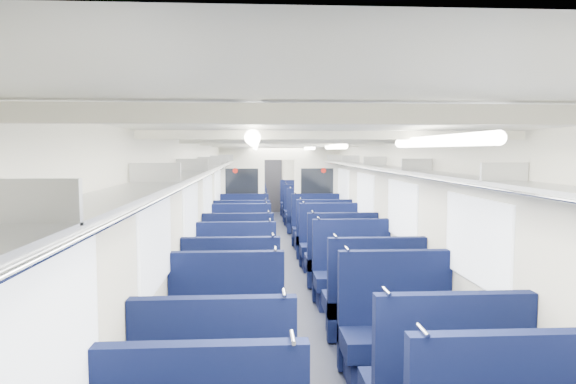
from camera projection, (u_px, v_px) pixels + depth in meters
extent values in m
cube|color=black|center=(285.00, 268.00, 9.70)|extent=(2.80, 18.00, 0.01)
cube|color=white|center=(285.00, 143.00, 9.51)|extent=(2.80, 18.00, 0.01)
cube|color=beige|center=(210.00, 207.00, 9.52)|extent=(0.02, 18.00, 2.35)
cube|color=black|center=(211.00, 250.00, 9.59)|extent=(0.03, 17.90, 0.70)
cube|color=beige|center=(359.00, 206.00, 9.69)|extent=(0.02, 18.00, 2.35)
cube|color=black|center=(358.00, 249.00, 9.76)|extent=(0.03, 17.90, 0.70)
cube|color=beige|center=(271.00, 180.00, 18.56)|extent=(2.80, 0.02, 2.35)
cube|color=#B2B5BA|center=(219.00, 164.00, 9.47)|extent=(0.34, 17.40, 0.04)
cylinder|color=silver|center=(229.00, 165.00, 9.48)|extent=(0.02, 17.40, 0.02)
cube|color=#B2B5BA|center=(22.00, 202.00, 1.50)|extent=(0.34, 0.03, 0.14)
cube|color=#B2B5BA|center=(156.00, 173.00, 3.49)|extent=(0.34, 0.03, 0.14)
cube|color=#B2B5BA|center=(192.00, 165.00, 5.48)|extent=(0.34, 0.03, 0.14)
cube|color=#B2B5BA|center=(209.00, 161.00, 7.47)|extent=(0.34, 0.03, 0.14)
cube|color=#B2B5BA|center=(219.00, 159.00, 9.46)|extent=(0.34, 0.03, 0.14)
cube|color=#B2B5BA|center=(226.00, 158.00, 11.45)|extent=(0.34, 0.03, 0.14)
cube|color=#B2B5BA|center=(230.00, 157.00, 13.44)|extent=(0.34, 0.03, 0.14)
cube|color=#B2B5BA|center=(234.00, 156.00, 15.43)|extent=(0.34, 0.03, 0.14)
cube|color=#B2B5BA|center=(236.00, 156.00, 17.42)|extent=(0.34, 0.03, 0.14)
cube|color=#B2B5BA|center=(350.00, 163.00, 9.62)|extent=(0.34, 17.40, 0.04)
cylinder|color=silver|center=(341.00, 165.00, 9.61)|extent=(0.02, 17.40, 0.02)
cube|color=#B2B5BA|center=(504.00, 172.00, 3.64)|extent=(0.34, 0.03, 0.14)
cube|color=#B2B5BA|center=(417.00, 165.00, 5.63)|extent=(0.34, 0.03, 0.14)
cube|color=#B2B5BA|center=(375.00, 161.00, 7.62)|extent=(0.34, 0.03, 0.14)
cube|color=#B2B5BA|center=(350.00, 159.00, 9.61)|extent=(0.34, 0.03, 0.14)
cube|color=#B2B5BA|center=(334.00, 158.00, 11.60)|extent=(0.34, 0.03, 0.14)
cube|color=#B2B5BA|center=(323.00, 157.00, 13.59)|extent=(0.34, 0.03, 0.14)
cube|color=#B2B5BA|center=(314.00, 156.00, 15.58)|extent=(0.34, 0.03, 0.14)
cube|color=#B2B5BA|center=(308.00, 156.00, 17.57)|extent=(0.34, 0.03, 0.14)
cube|color=white|center=(44.00, 348.00, 2.04)|extent=(0.02, 1.30, 0.75)
cube|color=white|center=(156.00, 244.00, 4.33)|extent=(0.02, 1.30, 0.75)
cube|color=white|center=(191.00, 212.00, 6.62)|extent=(0.02, 1.30, 0.75)
cube|color=white|center=(208.00, 196.00, 8.91)|extent=(0.02, 1.30, 0.75)
cube|color=white|center=(218.00, 187.00, 11.19)|extent=(0.02, 1.30, 0.75)
cube|color=white|center=(225.00, 180.00, 13.98)|extent=(0.02, 1.30, 0.75)
cube|color=white|center=(230.00, 176.00, 16.27)|extent=(0.02, 1.30, 0.75)
cube|color=white|center=(476.00, 240.00, 4.50)|extent=(0.02, 1.30, 0.75)
cube|color=white|center=(402.00, 210.00, 6.79)|extent=(0.02, 1.30, 0.75)
cube|color=white|center=(365.00, 195.00, 9.07)|extent=(0.02, 1.30, 0.75)
cube|color=white|center=(343.00, 186.00, 11.36)|extent=(0.02, 1.30, 0.75)
cube|color=white|center=(326.00, 179.00, 14.15)|extent=(0.02, 1.30, 0.75)
cube|color=white|center=(316.00, 176.00, 16.44)|extent=(0.02, 1.30, 0.75)
cube|color=beige|center=(432.00, 115.00, 1.56)|extent=(2.70, 0.06, 0.06)
cube|color=beige|center=(334.00, 135.00, 3.55)|extent=(2.70, 0.06, 0.06)
cube|color=beige|center=(306.00, 141.00, 5.54)|extent=(2.70, 0.06, 0.06)
cube|color=beige|center=(293.00, 144.00, 7.53)|extent=(2.70, 0.06, 0.06)
cube|color=beige|center=(285.00, 145.00, 9.52)|extent=(2.70, 0.06, 0.06)
cube|color=beige|center=(280.00, 146.00, 11.51)|extent=(2.70, 0.06, 0.06)
cube|color=beige|center=(277.00, 147.00, 13.50)|extent=(2.70, 0.06, 0.06)
cube|color=beige|center=(274.00, 147.00, 15.49)|extent=(2.70, 0.06, 0.06)
cube|color=beige|center=(272.00, 148.00, 17.48)|extent=(2.70, 0.06, 0.06)
cylinder|color=white|center=(254.00, 141.00, 3.02)|extent=(0.07, 1.60, 0.07)
cylinder|color=white|center=(255.00, 147.00, 7.00)|extent=(0.07, 1.60, 0.07)
cylinder|color=white|center=(256.00, 148.00, 10.48)|extent=(0.07, 1.60, 0.07)
cylinder|color=white|center=(256.00, 149.00, 14.96)|extent=(0.07, 1.60, 0.07)
cylinder|color=white|center=(437.00, 141.00, 3.09)|extent=(0.07, 1.60, 0.07)
cylinder|color=white|center=(335.00, 147.00, 7.07)|extent=(0.07, 1.60, 0.07)
cylinder|color=white|center=(309.00, 148.00, 10.55)|extent=(0.07, 1.60, 0.07)
cylinder|color=white|center=(294.00, 149.00, 15.03)|extent=(0.07, 1.60, 0.07)
cube|color=black|center=(271.00, 184.00, 18.51)|extent=(0.75, 0.06, 2.00)
cube|color=beige|center=(242.00, 195.00, 11.94)|extent=(1.05, 0.08, 2.35)
cube|color=black|center=(242.00, 186.00, 11.87)|extent=(0.76, 0.02, 0.80)
cylinder|color=red|center=(235.00, 171.00, 11.83)|extent=(0.12, 0.01, 0.12)
cube|color=beige|center=(317.00, 195.00, 12.05)|extent=(1.05, 0.08, 2.35)
cube|color=black|center=(317.00, 185.00, 11.98)|extent=(0.76, 0.02, 0.80)
cylinder|color=red|center=(324.00, 170.00, 11.96)|extent=(0.12, 0.01, 0.12)
cube|color=beige|center=(279.00, 152.00, 11.92)|extent=(0.70, 0.08, 0.35)
cylinder|color=silver|center=(293.00, 337.00, 2.64)|extent=(0.02, 0.17, 0.02)
cylinder|color=silver|center=(423.00, 330.00, 2.74)|extent=(0.02, 0.17, 0.02)
cube|color=#0B1237|center=(214.00, 384.00, 3.49)|extent=(1.13, 0.11, 1.20)
cylinder|color=silver|center=(284.00, 293.00, 3.47)|extent=(0.02, 0.17, 0.02)
cube|color=#0B1237|center=(453.00, 377.00, 3.59)|extent=(1.13, 0.11, 1.20)
cylinder|color=silver|center=(387.00, 291.00, 3.51)|extent=(0.02, 0.17, 0.02)
cube|color=#0B1237|center=(226.00, 344.00, 4.84)|extent=(1.13, 0.59, 0.19)
cube|color=black|center=(226.00, 369.00, 4.86)|extent=(1.04, 0.47, 0.29)
cube|color=#0B1237|center=(227.00, 312.00, 5.06)|extent=(1.13, 0.11, 1.20)
cylinder|color=silver|center=(275.00, 249.00, 5.04)|extent=(0.02, 0.17, 0.02)
cube|color=#0B1237|center=(400.00, 342.00, 4.90)|extent=(1.13, 0.59, 0.19)
cube|color=black|center=(400.00, 366.00, 4.91)|extent=(1.04, 0.47, 0.29)
cube|color=#0B1237|center=(394.00, 310.00, 5.12)|extent=(1.13, 0.11, 1.20)
cylinder|color=silver|center=(347.00, 249.00, 5.04)|extent=(0.02, 0.17, 0.02)
cube|color=#0B1237|center=(232.00, 303.00, 6.15)|extent=(1.13, 0.59, 0.19)
cube|color=black|center=(233.00, 322.00, 6.17)|extent=(1.04, 0.47, 0.29)
cube|color=#0B1237|center=(231.00, 289.00, 5.89)|extent=(1.13, 0.11, 1.20)
cylinder|color=silver|center=(273.00, 235.00, 5.87)|extent=(0.02, 0.17, 0.02)
cube|color=#0B1237|center=(371.00, 303.00, 6.13)|extent=(1.13, 0.59, 0.19)
cube|color=black|center=(371.00, 323.00, 6.15)|extent=(1.04, 0.47, 0.29)
cube|color=#0B1237|center=(376.00, 289.00, 5.88)|extent=(1.13, 0.11, 1.20)
cylinder|color=silver|center=(335.00, 236.00, 5.80)|extent=(0.02, 0.17, 0.02)
cube|color=#0B1237|center=(235.00, 286.00, 6.93)|extent=(1.13, 0.59, 0.19)
cube|color=black|center=(235.00, 303.00, 6.95)|extent=(1.04, 0.47, 0.29)
cube|color=#0B1237|center=(236.00, 265.00, 7.16)|extent=(1.13, 0.11, 1.20)
cylinder|color=silver|center=(270.00, 220.00, 7.14)|extent=(0.02, 0.17, 0.02)
cube|color=#0B1237|center=(354.00, 280.00, 7.23)|extent=(1.13, 0.59, 0.19)
cube|color=black|center=(354.00, 297.00, 7.25)|extent=(1.04, 0.47, 0.29)
cube|color=#0B1237|center=(351.00, 260.00, 7.45)|extent=(1.13, 0.11, 1.20)
cylinder|color=silver|center=(318.00, 218.00, 7.38)|extent=(0.02, 0.17, 0.02)
cube|color=#0B1237|center=(239.00, 262.00, 8.40)|extent=(1.13, 0.59, 0.19)
cube|color=black|center=(239.00, 277.00, 8.42)|extent=(1.04, 0.47, 0.29)
cube|color=#0B1237|center=(238.00, 251.00, 8.14)|extent=(1.13, 0.11, 1.20)
cylinder|color=silver|center=(268.00, 212.00, 8.12)|extent=(0.02, 0.17, 0.02)
cube|color=#0B1237|center=(340.00, 261.00, 8.46)|extent=(1.13, 0.59, 0.19)
cube|color=black|center=(340.00, 276.00, 8.48)|extent=(1.04, 0.47, 0.29)
cube|color=#0B1237|center=(342.00, 250.00, 8.20)|extent=(1.13, 0.11, 1.20)
cylinder|color=silver|center=(313.00, 212.00, 8.12)|extent=(0.02, 0.17, 0.02)
cube|color=#0B1237|center=(241.00, 250.00, 9.39)|extent=(1.13, 0.59, 0.19)
cube|color=black|center=(241.00, 263.00, 9.41)|extent=(1.04, 0.47, 0.29)
cube|color=#0B1237|center=(241.00, 236.00, 9.61)|extent=(1.13, 0.11, 1.20)
cylinder|color=silver|center=(266.00, 202.00, 9.59)|extent=(0.02, 0.17, 0.02)
cube|color=#0B1237|center=(331.00, 249.00, 9.51)|extent=(1.13, 0.59, 0.19)
cube|color=black|center=(331.00, 262.00, 9.53)|extent=(1.04, 0.47, 0.29)
cube|color=#0B1237|center=(329.00, 235.00, 9.73)|extent=(1.13, 0.11, 1.20)
cylinder|color=silver|center=(304.00, 202.00, 9.66)|extent=(0.02, 0.17, 0.02)
cube|color=#0B1237|center=(242.00, 240.00, 10.52)|extent=(1.13, 0.59, 0.19)
cube|color=black|center=(242.00, 251.00, 10.54)|extent=(1.04, 0.47, 0.29)
cube|color=#0B1237|center=(242.00, 230.00, 10.26)|extent=(1.13, 0.11, 1.20)
cylinder|color=silver|center=(266.00, 199.00, 10.24)|extent=(0.02, 0.17, 0.02)
cube|color=#0B1237|center=(322.00, 238.00, 10.69)|extent=(1.13, 0.59, 0.19)
cube|color=black|center=(322.00, 250.00, 10.71)|extent=(1.04, 0.47, 0.29)
cube|color=#0B1237|center=(324.00, 229.00, 10.43)|extent=(1.13, 0.11, 1.20)
cylinder|color=silver|center=(301.00, 199.00, 10.36)|extent=(0.02, 0.17, 0.02)
cube|color=#0B1237|center=(244.00, 232.00, 11.58)|extent=(1.13, 0.59, 0.19)
cube|color=black|center=(244.00, 242.00, 11.60)|extent=(1.04, 0.47, 0.29)
cube|color=#0B1237|center=(244.00, 220.00, 11.80)|extent=(1.13, 0.11, 1.20)
cylinder|color=silver|center=(265.00, 193.00, 11.78)|extent=(0.02, 0.17, 0.02)
cube|color=#0B1237|center=(317.00, 231.00, 11.64)|extent=(1.13, 0.59, 0.19)
cube|color=black|center=(317.00, 242.00, 11.66)|extent=(1.04, 0.47, 0.29)
cube|color=#0B1237|center=(316.00, 220.00, 11.86)|extent=(1.13, 0.11, 1.20)
cylinder|color=silver|center=(295.00, 193.00, 11.78)|extent=(0.02, 0.17, 0.02)
cube|color=#0B1237|center=(246.00, 218.00, 13.87)|extent=(1.13, 0.59, 0.19)
cube|color=black|center=(246.00, 227.00, 13.89)|extent=(1.04, 0.47, 0.29)
cube|color=#0B1237|center=(246.00, 211.00, 13.61)|extent=(1.13, 0.11, 1.20)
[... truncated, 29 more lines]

